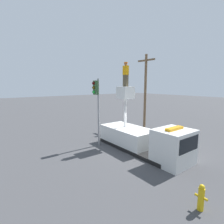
# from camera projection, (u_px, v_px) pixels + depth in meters

# --- Properties ---
(ground_plane) EXTENTS (120.00, 120.00, 0.00)m
(ground_plane) POSITION_uv_depth(u_px,v_px,m) (136.00, 149.00, 12.63)
(ground_plane) COLOR #424244
(bucket_truck) EXTENTS (6.99, 2.20, 4.45)m
(bucket_truck) POSITION_uv_depth(u_px,v_px,m) (141.00, 139.00, 12.11)
(bucket_truck) COLOR black
(bucket_truck) RESTS_ON ground
(worker) EXTENTS (0.40, 0.26, 1.75)m
(worker) POSITION_uv_depth(u_px,v_px,m) (126.00, 74.00, 12.74)
(worker) COLOR brown
(worker) RESTS_ON bucket_truck
(traffic_light_pole) EXTENTS (0.34, 0.57, 5.02)m
(traffic_light_pole) POSITION_uv_depth(u_px,v_px,m) (97.00, 99.00, 12.73)
(traffic_light_pole) COLOR gray
(traffic_light_pole) RESTS_ON ground
(fire_hydrant) EXTENTS (0.46, 0.22, 1.02)m
(fire_hydrant) POSITION_uv_depth(u_px,v_px,m) (201.00, 198.00, 6.40)
(fire_hydrant) COLOR gold
(fire_hydrant) RESTS_ON ground
(traffic_cone_rear) EXTENTS (0.48, 0.48, 0.77)m
(traffic_cone_rear) POSITION_uv_depth(u_px,v_px,m) (111.00, 130.00, 16.23)
(traffic_cone_rear) COLOR black
(traffic_cone_rear) RESTS_ON ground
(utility_pole) EXTENTS (2.20, 0.26, 7.65)m
(utility_pole) POSITION_uv_depth(u_px,v_px,m) (145.00, 89.00, 18.35)
(utility_pole) COLOR brown
(utility_pole) RESTS_ON ground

